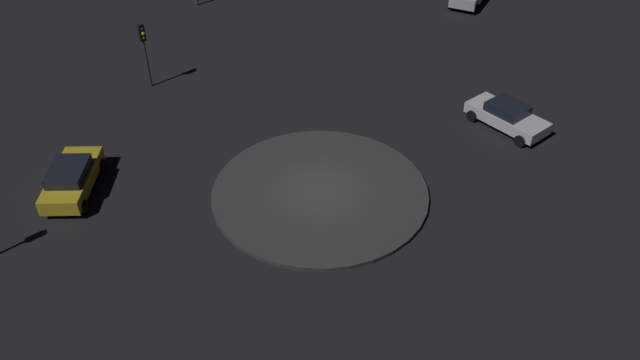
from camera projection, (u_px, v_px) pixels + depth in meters
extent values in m
plane|color=black|center=(320.00, 194.00, 28.19)|extent=(115.83, 115.83, 0.00)
cylinder|color=#383838|center=(320.00, 192.00, 28.14)|extent=(9.69, 9.69, 0.19)
cylinder|color=black|center=(476.00, 9.00, 43.80)|extent=(0.26, 0.67, 0.66)
cylinder|color=black|center=(451.00, 4.00, 44.45)|extent=(0.26, 0.67, 0.66)
cube|color=gold|center=(72.00, 179.00, 27.97)|extent=(3.65, 4.45, 0.68)
cube|color=black|center=(68.00, 172.00, 27.49)|extent=(2.41, 2.60, 0.45)
cylinder|color=black|center=(65.00, 166.00, 29.35)|extent=(0.50, 0.63, 0.60)
cylinder|color=black|center=(102.00, 165.00, 29.37)|extent=(0.50, 0.63, 0.60)
cylinder|color=black|center=(44.00, 207.00, 26.98)|extent=(0.50, 0.63, 0.60)
cylinder|color=black|center=(84.00, 207.00, 27.01)|extent=(0.50, 0.63, 0.60)
cube|color=white|center=(507.00, 117.00, 32.14)|extent=(4.52, 3.05, 0.56)
cube|color=black|center=(508.00, 108.00, 31.87)|extent=(2.29, 2.08, 0.46)
cylinder|color=black|center=(541.00, 129.00, 31.84)|extent=(0.64, 0.41, 0.60)
cylinder|color=black|center=(520.00, 141.00, 30.96)|extent=(0.64, 0.41, 0.60)
cylinder|color=black|center=(493.00, 105.00, 33.67)|extent=(0.64, 0.41, 0.60)
cylinder|color=black|center=(472.00, 116.00, 32.79)|extent=(0.64, 0.41, 0.60)
cylinder|color=#2D2D2D|center=(148.00, 64.00, 35.02)|extent=(0.12, 0.12, 2.81)
cube|color=black|center=(142.00, 33.00, 33.89)|extent=(0.29, 0.35, 0.90)
sphere|color=#3F0C0C|center=(142.00, 29.00, 33.64)|extent=(0.20, 0.20, 0.20)
sphere|color=yellow|center=(143.00, 34.00, 33.81)|extent=(0.20, 0.20, 0.20)
sphere|color=#0F3819|center=(144.00, 38.00, 33.97)|extent=(0.20, 0.20, 0.20)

